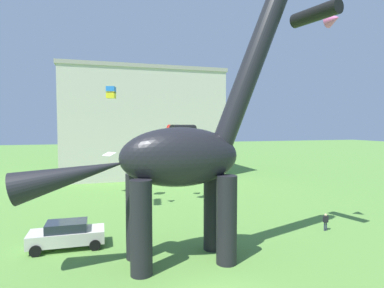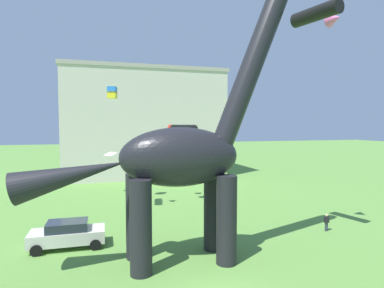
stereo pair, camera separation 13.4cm
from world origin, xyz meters
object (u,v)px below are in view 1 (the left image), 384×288
at_px(parked_sedan_left, 67,234).
at_px(kite_high_left, 111,92).
at_px(kite_apex, 109,154).
at_px(kite_mid_center, 319,15).
at_px(person_near_flyer, 326,220).
at_px(dinosaur_sculpture, 179,157).
at_px(kite_near_high, 181,129).

bearing_deg(parked_sedan_left, kite_high_left, 73.91).
relative_size(kite_apex, kite_mid_center, 0.50).
bearing_deg(kite_high_left, person_near_flyer, -41.83).
bearing_deg(kite_mid_center, kite_high_left, 128.60).
relative_size(person_near_flyer, kite_apex, 0.75).
xyz_separation_m(dinosaur_sculpture, kite_apex, (-2.75, 18.17, -1.33)).
xyz_separation_m(dinosaur_sculpture, kite_near_high, (3.51, 12.81, 1.32)).
height_order(parked_sedan_left, kite_high_left, kite_high_left).
relative_size(person_near_flyer, kite_near_high, 0.40).
bearing_deg(kite_mid_center, parked_sedan_left, 165.37).
height_order(kite_apex, kite_mid_center, kite_mid_center).
bearing_deg(person_near_flyer, dinosaur_sculpture, 31.69).
xyz_separation_m(dinosaur_sculpture, person_near_flyer, (10.75, 1.84, -4.80)).
xyz_separation_m(kite_high_left, kite_mid_center, (11.09, -13.89, 3.42)).
xyz_separation_m(dinosaur_sculpture, parked_sedan_left, (-5.80, 3.68, -4.70)).
distance_m(kite_apex, kite_mid_center, 23.30).
bearing_deg(dinosaur_sculpture, parked_sedan_left, 131.83).
height_order(person_near_flyer, kite_high_left, kite_high_left).
height_order(person_near_flyer, kite_near_high, kite_near_high).
distance_m(parked_sedan_left, kite_mid_center, 19.43).
bearing_deg(kite_near_high, person_near_flyer, -56.58).
bearing_deg(kite_apex, kite_near_high, -40.54).
height_order(parked_sedan_left, kite_apex, kite_apex).
distance_m(parked_sedan_left, kite_high_left, 14.14).
height_order(kite_near_high, kite_mid_center, kite_mid_center).
bearing_deg(kite_near_high, kite_mid_center, -69.12).
bearing_deg(kite_apex, parked_sedan_left, -101.87).
xyz_separation_m(kite_apex, kite_mid_center, (11.16, -18.20, 9.35)).
distance_m(kite_high_left, kite_near_high, 7.08).
distance_m(person_near_flyer, kite_apex, 21.47).
distance_m(person_near_flyer, kite_mid_center, 13.16).
xyz_separation_m(kite_high_left, kite_apex, (-0.08, 4.31, -5.93)).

